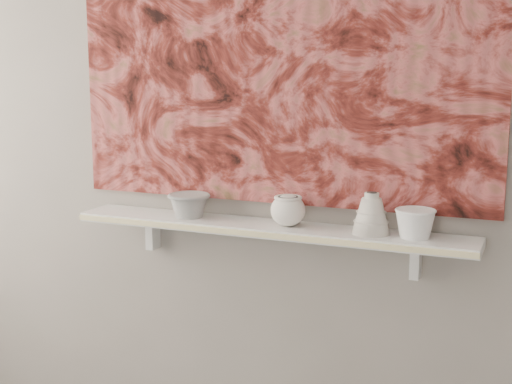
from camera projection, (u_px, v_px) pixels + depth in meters
The scene contains 11 objects.
wall_back at pixel (278, 98), 2.42m from camera, with size 3.60×3.60×0.00m, color gray.
shelf at pixel (268, 228), 2.41m from camera, with size 1.40×0.18×0.03m, color silver.
shelf_stripe at pixel (257, 234), 2.33m from camera, with size 1.40×0.01×0.02m, color beige.
bracket_left at pixel (153, 233), 2.67m from camera, with size 0.03×0.06×0.12m, color silver.
bracket_right at pixel (416, 260), 2.30m from camera, with size 0.03×0.06×0.12m, color silver.
painting at pixel (277, 41), 2.38m from camera, with size 1.50×0.03×1.10m, color maroon.
house_motif at pixel (408, 139), 2.25m from camera, with size 0.09×0.00×0.08m, color black.
bowl_grey at pixel (189, 205), 2.52m from camera, with size 0.15×0.15×0.09m, color gray, non-canonical shape.
cup_cream at pixel (288, 210), 2.37m from camera, with size 0.12×0.12×0.11m, color white, non-canonical shape.
bell_vessel at pixel (371, 213), 2.27m from camera, with size 0.12×0.12×0.13m, color beige, non-canonical shape.
bowl_white at pixel (415, 223), 2.22m from camera, with size 0.13×0.13×0.09m, color white, non-canonical shape.
Camera 1 is at (0.87, -0.68, 1.46)m, focal length 50.00 mm.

